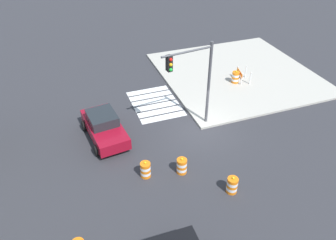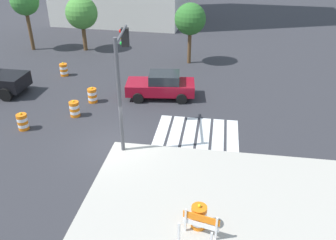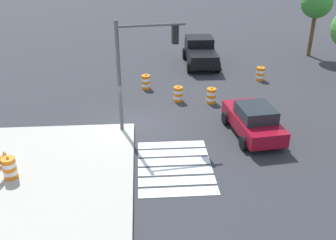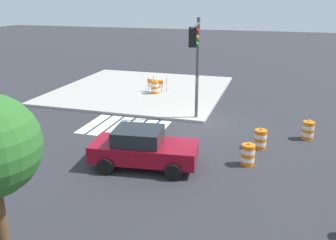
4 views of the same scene
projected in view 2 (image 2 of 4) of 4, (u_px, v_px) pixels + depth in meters
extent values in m
plane|color=#2D2D33|center=(115.00, 144.00, 17.57)|extent=(120.00, 120.00, 0.00)
cube|color=silver|center=(162.00, 130.00, 18.85)|extent=(0.60, 3.20, 0.02)
cube|color=silver|center=(176.00, 131.00, 18.75)|extent=(0.60, 3.20, 0.02)
cube|color=silver|center=(190.00, 132.00, 18.65)|extent=(0.60, 3.20, 0.02)
cube|color=silver|center=(204.00, 133.00, 18.55)|extent=(0.60, 3.20, 0.02)
cube|color=silver|center=(218.00, 134.00, 18.45)|extent=(0.60, 3.20, 0.02)
cube|color=silver|center=(233.00, 135.00, 18.35)|extent=(0.60, 3.20, 0.02)
cube|color=maroon|center=(160.00, 87.00, 22.19)|extent=(4.48, 2.32, 0.70)
cube|color=#1E2328|center=(164.00, 78.00, 21.87)|extent=(2.07, 1.81, 0.60)
cylinder|color=black|center=(138.00, 98.00, 21.57)|extent=(0.68, 0.31, 0.66)
cylinder|color=black|center=(141.00, 86.00, 23.23)|extent=(0.68, 0.31, 0.66)
cylinder|color=black|center=(181.00, 99.00, 21.48)|extent=(0.68, 0.31, 0.66)
cylinder|color=black|center=(182.00, 87.00, 23.15)|extent=(0.68, 0.31, 0.66)
cube|color=black|center=(6.00, 81.00, 22.55)|extent=(2.52, 2.03, 0.90)
cylinder|color=black|center=(6.00, 95.00, 21.81)|extent=(0.84, 0.31, 0.84)
cylinder|color=black|center=(23.00, 82.00, 23.57)|extent=(0.84, 0.31, 0.84)
cylinder|color=orange|center=(75.00, 114.00, 20.20)|extent=(0.56, 0.56, 0.18)
cylinder|color=white|center=(75.00, 112.00, 20.11)|extent=(0.56, 0.56, 0.18)
cylinder|color=orange|center=(75.00, 109.00, 20.03)|extent=(0.56, 0.56, 0.18)
cylinder|color=white|center=(74.00, 106.00, 19.94)|extent=(0.56, 0.56, 0.18)
cylinder|color=orange|center=(74.00, 103.00, 19.85)|extent=(0.56, 0.56, 0.18)
sphere|color=yellow|center=(73.00, 101.00, 19.78)|extent=(0.12, 0.12, 0.12)
cylinder|color=orange|center=(24.00, 128.00, 18.87)|extent=(0.56, 0.56, 0.18)
cylinder|color=white|center=(23.00, 125.00, 18.78)|extent=(0.56, 0.56, 0.18)
cylinder|color=orange|center=(23.00, 122.00, 18.69)|extent=(0.56, 0.56, 0.18)
cylinder|color=white|center=(22.00, 119.00, 18.60)|extent=(0.56, 0.56, 0.18)
cylinder|color=orange|center=(21.00, 116.00, 18.52)|extent=(0.56, 0.56, 0.18)
sphere|color=yellow|center=(21.00, 113.00, 18.45)|extent=(0.12, 0.12, 0.12)
cylinder|color=orange|center=(93.00, 101.00, 21.82)|extent=(0.56, 0.56, 0.18)
cylinder|color=white|center=(93.00, 98.00, 21.73)|extent=(0.56, 0.56, 0.18)
cylinder|color=orange|center=(92.00, 95.00, 21.64)|extent=(0.56, 0.56, 0.18)
cylinder|color=white|center=(92.00, 93.00, 21.56)|extent=(0.56, 0.56, 0.18)
cylinder|color=orange|center=(92.00, 90.00, 21.47)|extent=(0.56, 0.56, 0.18)
sphere|color=yellow|center=(92.00, 88.00, 21.40)|extent=(0.12, 0.12, 0.12)
cylinder|color=orange|center=(65.00, 74.00, 25.73)|extent=(0.56, 0.56, 0.18)
cylinder|color=white|center=(64.00, 72.00, 25.65)|extent=(0.56, 0.56, 0.18)
cylinder|color=orange|center=(64.00, 70.00, 25.56)|extent=(0.56, 0.56, 0.18)
cylinder|color=white|center=(63.00, 67.00, 25.47)|extent=(0.56, 0.56, 0.18)
cylinder|color=orange|center=(63.00, 65.00, 25.39)|extent=(0.56, 0.56, 0.18)
sphere|color=yellow|center=(63.00, 63.00, 25.31)|extent=(0.12, 0.12, 0.12)
cylinder|color=orange|center=(198.00, 224.00, 12.53)|extent=(0.56, 0.56, 0.18)
cylinder|color=white|center=(199.00, 220.00, 12.44)|extent=(0.56, 0.56, 0.18)
cylinder|color=orange|center=(199.00, 217.00, 12.36)|extent=(0.56, 0.56, 0.18)
cylinder|color=white|center=(199.00, 213.00, 12.27)|extent=(0.56, 0.56, 0.18)
cylinder|color=orange|center=(199.00, 209.00, 12.18)|extent=(0.56, 0.56, 0.18)
sphere|color=yellow|center=(199.00, 206.00, 12.11)|extent=(0.12, 0.12, 0.12)
cube|color=silver|center=(186.00, 220.00, 12.15)|extent=(0.08, 0.08, 1.00)
cube|color=silver|center=(179.00, 234.00, 11.58)|extent=(0.08, 0.08, 1.00)
cube|color=silver|center=(216.00, 229.00, 11.80)|extent=(0.08, 0.08, 1.00)
cube|color=orange|center=(201.00, 218.00, 11.87)|extent=(1.28, 0.33, 0.28)
cube|color=white|center=(201.00, 225.00, 12.01)|extent=(1.28, 0.33, 0.20)
cylinder|color=#4C4C51|center=(119.00, 98.00, 15.57)|extent=(0.18, 0.18, 5.50)
cylinder|color=#4C4C51|center=(121.00, 34.00, 15.79)|extent=(0.51, 3.19, 0.12)
cube|color=black|center=(125.00, 37.00, 16.98)|extent=(0.39, 0.32, 0.90)
sphere|color=red|center=(121.00, 31.00, 16.84)|extent=(0.20, 0.20, 0.20)
sphere|color=#F2A514|center=(121.00, 37.00, 16.99)|extent=(0.20, 0.20, 0.20)
sphere|color=green|center=(122.00, 43.00, 17.13)|extent=(0.20, 0.20, 0.20)
cylinder|color=brown|center=(189.00, 47.00, 27.56)|extent=(0.29, 0.29, 2.66)
sphere|color=#2D6B28|center=(190.00, 19.00, 26.51)|extent=(2.40, 2.40, 2.40)
cylinder|color=brown|center=(84.00, 37.00, 30.60)|extent=(0.34, 0.34, 2.30)
sphere|color=#478C38|center=(82.00, 13.00, 29.58)|extent=(2.71, 2.71, 2.71)
cylinder|color=brown|center=(30.00, 31.00, 30.46)|extent=(0.31, 0.31, 3.37)
sphere|color=#387F33|center=(24.00, 1.00, 29.25)|extent=(2.37, 2.37, 2.37)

